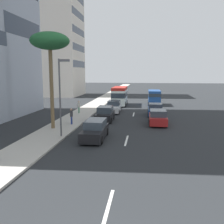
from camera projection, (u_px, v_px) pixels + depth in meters
name	position (u px, v px, depth m)	size (l,w,h in m)	color
ground_plane	(135.00, 111.00, 36.88)	(198.00, 198.00, 0.00)	#26282B
sidewalk_right	(88.00, 110.00, 37.77)	(162.00, 3.42, 0.15)	#B2ADA3
lane_stripe_near	(108.00, 208.00, 10.57)	(3.20, 0.16, 0.01)	silver
lane_stripe_mid	(126.00, 140.00, 20.98)	(3.20, 0.16, 0.01)	silver
lane_stripe_far	(134.00, 114.00, 33.96)	(3.20, 0.16, 0.01)	silver
car_lead	(114.00, 107.00, 35.44)	(4.25, 1.82, 1.69)	white
car_second	(155.00, 110.00, 32.82)	(4.06, 1.91, 1.64)	#1E478C
car_third	(95.00, 130.00, 21.39)	(4.71, 1.81, 1.63)	black
van_fourth	(154.00, 97.00, 43.44)	(4.72, 2.14, 2.55)	#1E478C
car_fifth	(158.00, 117.00, 27.39)	(4.39, 1.91, 1.62)	#A51E1E
minibus_sixth	(120.00, 95.00, 42.94)	(6.24, 2.37, 3.16)	silver
car_seventh	(105.00, 114.00, 29.28)	(4.20, 1.85, 1.70)	black
pedestrian_near_lamp	(79.00, 106.00, 34.07)	(0.39, 0.38, 1.68)	#4C8C66
pedestrian_by_tree	(71.00, 116.00, 26.68)	(0.32, 0.22, 1.71)	navy
palm_tree	(50.00, 43.00, 23.70)	(3.72, 3.72, 9.28)	brown
street_lamp	(61.00, 89.00, 21.22)	(0.24, 0.97, 6.63)	#4C4C51
office_tower_far	(53.00, 29.00, 59.53)	(11.67, 12.74, 31.56)	silver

